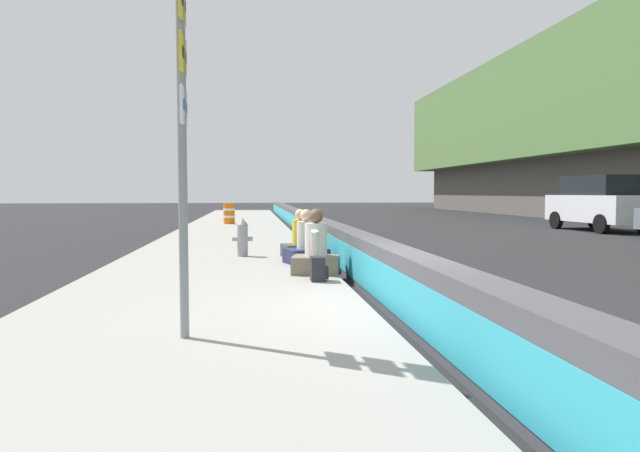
# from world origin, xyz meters

# --- Properties ---
(ground_plane) EXTENTS (160.00, 160.00, 0.00)m
(ground_plane) POSITION_xyz_m (0.00, 0.00, 0.00)
(ground_plane) COLOR #232326
(ground_plane) RESTS_ON ground
(sidewalk_strip) EXTENTS (80.00, 4.40, 0.14)m
(sidewalk_strip) POSITION_xyz_m (0.00, 2.65, 0.07)
(sidewalk_strip) COLOR gray
(sidewalk_strip) RESTS_ON ground_plane
(jersey_barrier) EXTENTS (76.00, 0.45, 0.85)m
(jersey_barrier) POSITION_xyz_m (0.00, 0.00, 0.42)
(jersey_barrier) COLOR #47474C
(jersey_barrier) RESTS_ON ground_plane
(route_sign_post) EXTENTS (0.44, 0.09, 3.60)m
(route_sign_post) POSITION_xyz_m (-1.30, 2.62, 2.23)
(route_sign_post) COLOR gray
(route_sign_post) RESTS_ON sidewalk_strip
(fire_hydrant) EXTENTS (0.26, 0.46, 0.88)m
(fire_hydrant) POSITION_xyz_m (5.97, 2.16, 0.59)
(fire_hydrant) COLOR gray
(fire_hydrant) RESTS_ON sidewalk_strip
(seated_person_foreground) EXTENTS (0.86, 0.96, 1.16)m
(seated_person_foreground) POSITION_xyz_m (3.04, 0.81, 0.50)
(seated_person_foreground) COLOR #706651
(seated_person_foreground) RESTS_ON sidewalk_strip
(seated_person_middle) EXTENTS (0.88, 0.96, 1.11)m
(seated_person_middle) POSITION_xyz_m (4.50, 0.84, 0.49)
(seated_person_middle) COLOR #23284C
(seated_person_middle) RESTS_ON sidewalk_strip
(seated_person_rear) EXTENTS (0.80, 0.89, 1.08)m
(seated_person_rear) POSITION_xyz_m (5.65, 0.86, 0.48)
(seated_person_rear) COLOR #424247
(seated_person_rear) RESTS_ON sidewalk_strip
(backpack) EXTENTS (0.32, 0.28, 0.40)m
(backpack) POSITION_xyz_m (2.15, 0.87, 0.33)
(backpack) COLOR #232328
(backpack) RESTS_ON sidewalk_strip
(construction_barrel) EXTENTS (0.54, 0.54, 0.95)m
(construction_barrel) POSITION_xyz_m (19.53, 2.98, 0.62)
(construction_barrel) COLOR orange
(construction_barrel) RESTS_ON sidewalk_strip
(parked_car_fourth) EXTENTS (4.86, 2.20, 2.28)m
(parked_car_fourth) POSITION_xyz_m (14.83, -12.30, 1.18)
(parked_car_fourth) COLOR silver
(parked_car_fourth) RESTS_ON ground_plane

